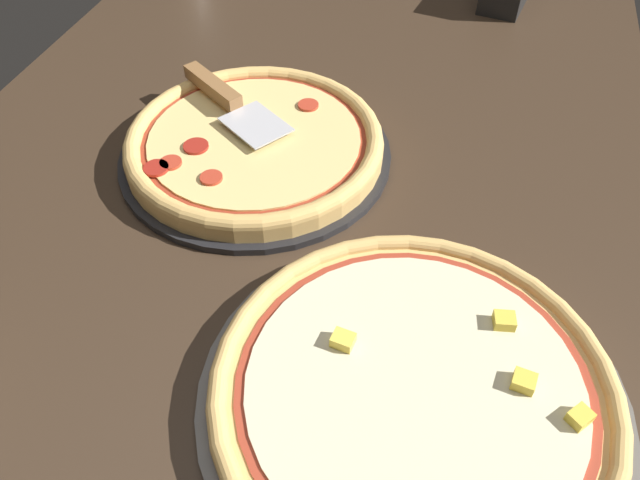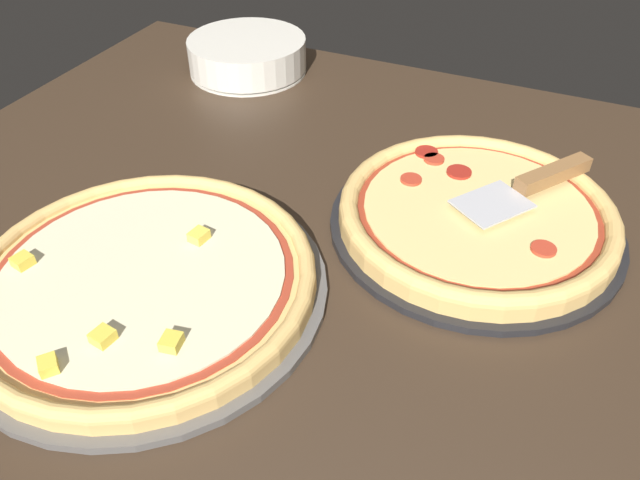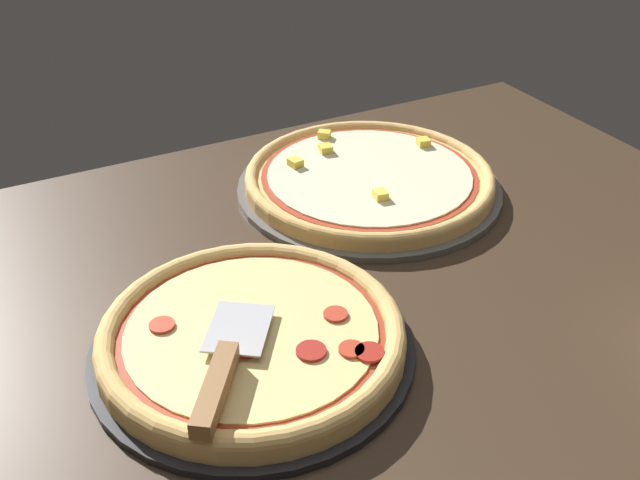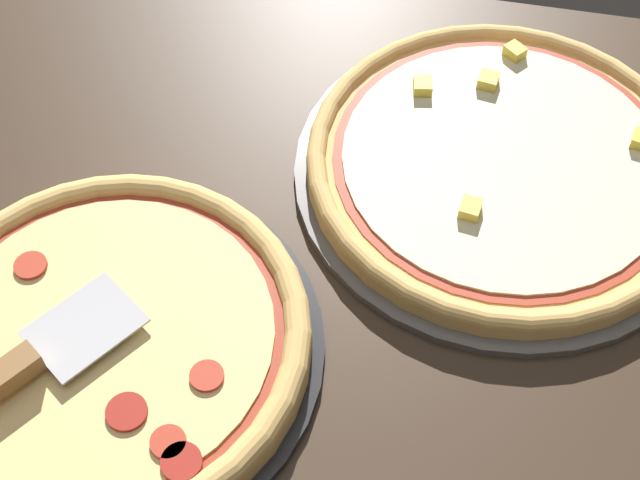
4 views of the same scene
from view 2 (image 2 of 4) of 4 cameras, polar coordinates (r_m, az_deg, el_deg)
name	(u,v)px [view 2 (image 2 of 4)]	position (r cm, az deg, el deg)	size (l,w,h in cm)	color
ground_plane	(422,252)	(82.03, 9.27, -1.07)	(153.26, 99.81, 3.60)	#38281C
pizza_pan_front	(474,226)	(83.91, 13.93, 1.26)	(37.78, 37.78, 1.00)	black
pizza_front	(477,213)	(82.65, 14.15, 2.44)	(35.51, 35.51, 3.29)	#DBAD60
pizza_pan_back	(146,289)	(75.31, -15.60, -4.34)	(42.14, 42.14, 1.00)	#565451
pizza_back	(143,278)	(74.08, -15.85, -3.32)	(39.61, 39.61, 3.29)	#DBAD60
serving_spatula	(541,180)	(86.77, 19.53, 5.19)	(15.77, 19.86, 2.00)	#B7B7BC
plate_stack	(247,55)	(122.70, -6.65, 16.44)	(21.99, 21.99, 6.30)	silver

